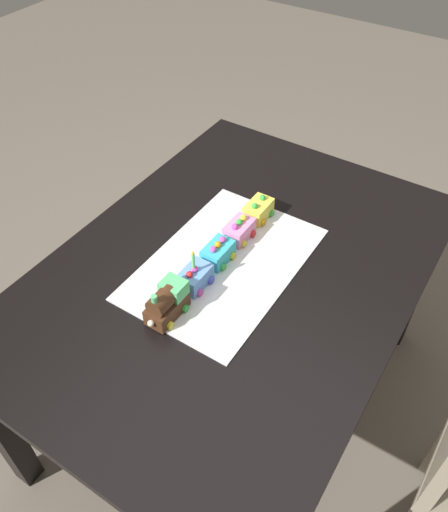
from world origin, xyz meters
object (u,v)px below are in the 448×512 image
Objects in this scene: cake_car_tanker_sky_blue at (195,277)px; dining_table at (233,292)px; cake_car_gondola_lemon at (258,210)px; birthday_candle at (193,259)px; cake_car_flatbed_bubblegum at (239,230)px; cake_car_hopper_turquoise at (218,252)px; cake_locomotive at (167,302)px.

dining_table is at bearing -25.19° from cake_car_tanker_sky_blue.
cake_car_gondola_lemon is 0.37m from birthday_candle.
cake_car_flatbed_bubblegum reaches higher than dining_table.
cake_car_flatbed_bubblegum is at bearing 180.00° from cake_car_gondola_lemon.
dining_table is 14.00× the size of cake_car_flatbed_bubblegum.
cake_car_hopper_turquoise is 0.24m from cake_car_gondola_lemon.
cake_locomotive is at bearing -180.00° from cake_car_flatbed_bubblegum.
cake_car_tanker_sky_blue and cake_car_hopper_turquoise have the same top height.
dining_table is 0.19m from cake_car_tanker_sky_blue.
birthday_candle is (-0.12, -0.00, 0.07)m from cake_car_hopper_turquoise.
dining_table is 14.00× the size of cake_car_tanker_sky_blue.
birthday_candle is (0.12, 0.00, 0.06)m from cake_locomotive.
cake_locomotive reaches higher than cake_car_tanker_sky_blue.
cake_car_gondola_lemon is (0.24, 0.00, -0.00)m from cake_car_hopper_turquoise.
cake_car_tanker_sky_blue is 1.00× the size of cake_car_hopper_turquoise.
cake_car_tanker_sky_blue is 1.00× the size of cake_car_flatbed_bubblegum.
birthday_candle reaches higher than cake_car_gondola_lemon.
cake_locomotive reaches higher than cake_car_flatbed_bubblegum.
cake_locomotive is 1.40× the size of cake_car_hopper_turquoise.
cake_car_hopper_turquoise is (0.00, 0.06, 0.14)m from dining_table.
cake_car_hopper_turquoise is 0.12m from cake_car_flatbed_bubblegum.
cake_car_tanker_sky_blue and cake_car_gondola_lemon have the same top height.
cake_car_flatbed_bubblegum is at bearing 0.00° from cake_locomotive.
cake_car_tanker_sky_blue is 1.00× the size of cake_car_gondola_lemon.
dining_table is at bearing -166.89° from cake_car_gondola_lemon.
cake_locomotive is 2.16× the size of birthday_candle.
cake_car_flatbed_bubblegum is at bearing 24.87° from dining_table.
birthday_candle reaches higher than dining_table.
dining_table is 14.00× the size of cake_car_gondola_lemon.
birthday_candle is at bearing -180.00° from cake_car_gondola_lemon.
cake_car_flatbed_bubblegum is 1.00× the size of cake_car_gondola_lemon.
cake_car_flatbed_bubblegum is at bearing 0.00° from cake_car_tanker_sky_blue.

